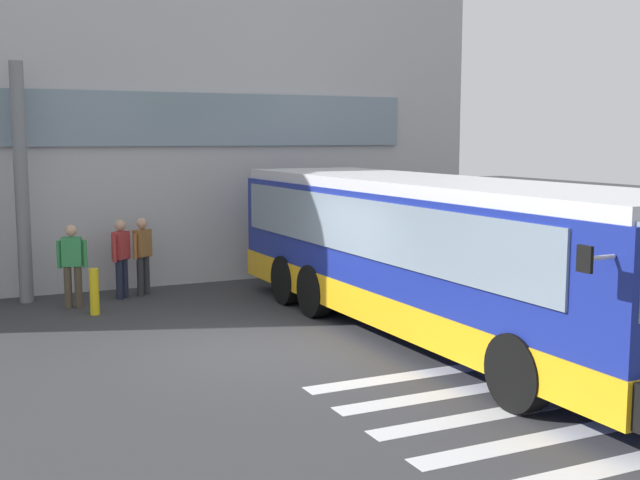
% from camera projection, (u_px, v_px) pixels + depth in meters
% --- Properties ---
extents(ground_plane, '(80.00, 90.00, 0.02)m').
position_uv_depth(ground_plane, '(258.00, 348.00, 12.95)').
color(ground_plane, '#353538').
rests_on(ground_plane, ground).
extents(bay_paint_stripes, '(4.40, 3.96, 0.01)m').
position_uv_depth(bay_paint_stripes, '(525.00, 408.00, 10.02)').
color(bay_paint_stripes, silver).
rests_on(bay_paint_stripes, ground).
extents(terminal_building, '(17.98, 13.80, 8.52)m').
position_uv_depth(terminal_building, '(90.00, 107.00, 22.45)').
color(terminal_building, '#B7B7BC').
rests_on(terminal_building, ground).
extents(entry_support_column, '(0.28, 0.28, 4.92)m').
position_uv_depth(entry_support_column, '(21.00, 184.00, 16.18)').
color(entry_support_column, slate).
rests_on(entry_support_column, ground).
extents(bus_main_foreground, '(3.02, 11.40, 2.70)m').
position_uv_depth(bus_main_foreground, '(434.00, 260.00, 13.49)').
color(bus_main_foreground, navy).
rests_on(bus_main_foreground, ground).
extents(passenger_near_column, '(0.57, 0.32, 1.68)m').
position_uv_depth(passenger_near_column, '(72.00, 262.00, 15.82)').
color(passenger_near_column, '#4C4233').
rests_on(passenger_near_column, ground).
extents(passenger_by_doorway, '(0.43, 0.45, 1.68)m').
position_uv_depth(passenger_by_doorway, '(121.00, 255.00, 16.76)').
color(passenger_by_doorway, '#1E2338').
rests_on(passenger_by_doorway, ground).
extents(passenger_at_curb_edge, '(0.48, 0.41, 1.68)m').
position_uv_depth(passenger_at_curb_edge, '(143.00, 253.00, 17.13)').
color(passenger_at_curb_edge, '#2D2D33').
rests_on(passenger_at_curb_edge, ground).
extents(safety_bollard_yellow, '(0.18, 0.18, 0.90)m').
position_uv_depth(safety_bollard_yellow, '(94.00, 292.00, 15.28)').
color(safety_bollard_yellow, yellow).
rests_on(safety_bollard_yellow, ground).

